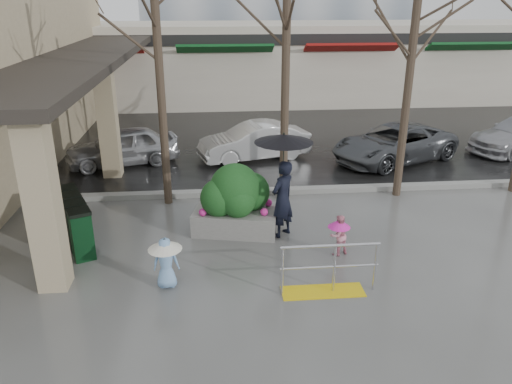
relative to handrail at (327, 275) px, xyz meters
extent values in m
plane|color=#51514F|center=(-1.36, 1.20, -0.38)|extent=(120.00, 120.00, 0.00)
cube|color=black|center=(-1.36, 23.20, -0.37)|extent=(120.00, 36.00, 0.01)
cube|color=gray|center=(-1.36, 5.20, -0.30)|extent=(120.00, 0.30, 0.15)
cube|color=#2D2823|center=(-6.16, 9.20, 3.25)|extent=(2.80, 18.00, 0.25)
cube|color=tan|center=(-5.26, 0.70, 1.37)|extent=(0.55, 0.55, 3.50)
cube|color=tan|center=(-5.26, 7.20, 1.37)|extent=(0.55, 0.55, 3.50)
cube|color=beige|center=(0.64, 19.20, 1.62)|extent=(34.00, 6.00, 4.00)
cube|color=maroon|center=(-7.36, 16.30, 2.47)|extent=(4.50, 1.68, 0.87)
cube|color=#0F4C1E|center=(-1.36, 16.30, 2.47)|extent=(4.50, 1.68, 0.87)
cube|color=maroon|center=(4.64, 16.30, 2.47)|extent=(4.50, 1.68, 0.87)
cube|color=#0F4C1E|center=(10.64, 16.30, 2.47)|extent=(4.50, 1.68, 0.87)
cube|color=black|center=(0.64, 16.30, 3.02)|extent=(34.00, 0.35, 0.50)
cube|color=yellow|center=(-0.06, 0.00, -0.37)|extent=(1.60, 0.50, 0.02)
cylinder|color=silver|center=(-0.86, 0.00, 0.12)|extent=(0.05, 0.05, 1.00)
cylinder|color=silver|center=(0.14, 0.00, 0.12)|extent=(0.05, 0.05, 1.00)
cylinder|color=silver|center=(0.94, 0.00, 0.12)|extent=(0.05, 0.05, 1.00)
cylinder|color=silver|center=(0.04, 0.00, 0.62)|extent=(1.90, 0.06, 0.06)
cylinder|color=silver|center=(0.04, 0.00, 0.17)|extent=(1.90, 0.04, 0.04)
cylinder|color=#382B21|center=(-3.36, 4.80, 3.02)|extent=(0.22, 0.22, 6.80)
cylinder|color=#382B21|center=(-0.16, 4.80, 3.12)|extent=(0.22, 0.22, 7.00)
cylinder|color=#382B21|center=(3.14, 4.80, 2.87)|extent=(0.22, 0.22, 6.50)
imported|color=black|center=(-0.51, 2.53, 0.55)|extent=(0.80, 0.79, 1.86)
cylinder|color=black|center=(-0.51, 2.53, 1.51)|extent=(0.02, 0.02, 1.18)
cone|color=black|center=(-0.51, 2.53, 2.01)|extent=(1.34, 1.34, 0.18)
sphere|color=black|center=(-0.51, 2.53, 2.12)|extent=(0.05, 0.05, 0.05)
imported|color=pink|center=(0.59, 1.47, 0.09)|extent=(0.55, 0.50, 0.93)
cylinder|color=black|center=(0.59, 1.47, 0.26)|extent=(0.02, 0.02, 0.40)
cone|color=#EF25B2|center=(0.59, 1.47, 0.37)|extent=(0.50, 0.50, 0.18)
sphere|color=black|center=(0.59, 1.47, 0.48)|extent=(0.05, 0.05, 0.05)
imported|color=#7DABDF|center=(-3.07, 0.48, 0.14)|extent=(0.51, 0.34, 1.04)
cylinder|color=black|center=(-3.07, 0.48, 0.39)|extent=(0.02, 0.02, 0.48)
cone|color=white|center=(-3.07, 0.48, 0.54)|extent=(0.66, 0.66, 0.18)
sphere|color=black|center=(-3.07, 0.48, 0.65)|extent=(0.05, 0.05, 0.05)
cube|color=slate|center=(-1.60, 2.80, -0.10)|extent=(2.14, 1.38, 0.55)
ellipsoid|color=#113812|center=(-1.60, 2.80, 0.72)|extent=(1.21, 1.09, 1.27)
sphere|color=#113812|center=(-1.99, 2.69, 0.57)|extent=(0.87, 0.87, 0.87)
sphere|color=#113812|center=(-1.22, 2.97, 0.59)|extent=(0.92, 0.92, 0.92)
cube|color=#0B3418|center=(-4.96, 1.80, 0.15)|extent=(0.56, 0.56, 1.05)
cube|color=black|center=(-4.96, 1.80, 0.72)|extent=(0.60, 0.60, 0.08)
cube|color=black|center=(-5.17, 2.28, 0.15)|extent=(0.56, 0.56, 1.05)
cube|color=black|center=(-5.17, 2.28, 0.72)|extent=(0.60, 0.60, 0.08)
cube|color=black|center=(-5.38, 2.76, 0.15)|extent=(0.56, 0.56, 1.05)
cube|color=black|center=(-5.38, 2.76, 0.72)|extent=(0.60, 0.60, 0.08)
cube|color=black|center=(-5.59, 3.24, 0.15)|extent=(0.56, 0.56, 1.05)
cube|color=black|center=(-5.59, 3.24, 0.72)|extent=(0.60, 0.60, 0.08)
imported|color=#ACACB0|center=(-5.12, 8.33, 0.25)|extent=(3.97, 2.49, 1.26)
imported|color=silver|center=(-0.65, 8.55, 0.25)|extent=(4.04, 2.34, 1.26)
imported|color=#515458|center=(4.12, 7.87, 0.25)|extent=(4.99, 3.85, 1.26)
camera|label=1|loc=(-2.10, -8.12, 4.98)|focal=35.00mm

